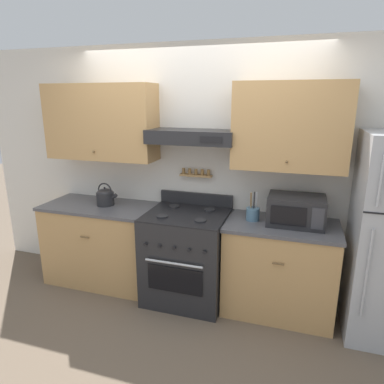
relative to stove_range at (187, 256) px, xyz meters
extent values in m
plane|color=brown|center=(0.00, -0.27, -0.46)|extent=(16.00, 16.00, 0.00)
cube|color=silver|center=(0.00, 0.39, 0.81)|extent=(5.20, 0.08, 2.55)
cube|color=tan|center=(-1.01, 0.19, 1.31)|extent=(1.20, 0.33, 0.78)
sphere|color=brown|center=(-1.01, 0.01, 1.02)|extent=(0.02, 0.02, 0.02)
cube|color=tan|center=(0.91, 0.19, 1.31)|extent=(1.01, 0.33, 0.78)
sphere|color=brown|center=(0.91, 0.01, 1.02)|extent=(0.02, 0.02, 0.02)
cube|color=#232326|center=(0.00, 0.17, 1.19)|extent=(0.86, 0.37, 0.13)
cube|color=black|center=(0.24, -0.02, 1.19)|extent=(0.21, 0.01, 0.06)
cube|color=tan|center=(0.00, 0.31, 0.77)|extent=(0.34, 0.07, 0.02)
cylinder|color=olive|center=(-0.14, 0.31, 0.81)|extent=(0.03, 0.03, 0.06)
cylinder|color=olive|center=(-0.07, 0.31, 0.81)|extent=(0.03, 0.03, 0.06)
cylinder|color=olive|center=(0.00, 0.31, 0.81)|extent=(0.03, 0.03, 0.06)
cylinder|color=olive|center=(0.07, 0.31, 0.81)|extent=(0.03, 0.03, 0.06)
cylinder|color=olive|center=(0.14, 0.31, 0.81)|extent=(0.03, 0.03, 0.06)
cube|color=tan|center=(-1.01, 0.05, -0.03)|extent=(1.20, 0.61, 0.86)
cube|color=#4C4C51|center=(-1.01, 0.05, 0.42)|extent=(1.22, 0.63, 0.03)
cylinder|color=brown|center=(-1.01, -0.26, 0.18)|extent=(0.10, 0.01, 0.01)
cube|color=tan|center=(0.91, 0.05, -0.03)|extent=(1.01, 0.61, 0.86)
cube|color=#4C4C51|center=(0.91, 0.05, 0.42)|extent=(1.03, 0.63, 0.03)
cylinder|color=brown|center=(0.91, -0.26, 0.18)|extent=(0.10, 0.01, 0.01)
cube|color=#232326|center=(0.00, 0.00, -0.01)|extent=(0.79, 0.69, 0.91)
cube|color=black|center=(0.00, -0.35, -0.08)|extent=(0.54, 0.01, 0.25)
cylinder|color=#ADAFB5|center=(0.00, -0.38, 0.10)|extent=(0.55, 0.02, 0.02)
cube|color=black|center=(0.00, 0.00, 0.45)|extent=(0.79, 0.69, 0.01)
cylinder|color=#232326|center=(-0.19, -0.17, 0.46)|extent=(0.11, 0.11, 0.02)
cylinder|color=#232326|center=(0.19, -0.17, 0.46)|extent=(0.11, 0.11, 0.02)
cylinder|color=#232326|center=(-0.19, 0.16, 0.46)|extent=(0.11, 0.11, 0.02)
cylinder|color=#232326|center=(0.19, 0.16, 0.46)|extent=(0.11, 0.11, 0.02)
cylinder|color=black|center=(-0.28, -0.36, 0.24)|extent=(0.03, 0.02, 0.03)
cylinder|color=black|center=(-0.14, -0.36, 0.24)|extent=(0.03, 0.02, 0.03)
cylinder|color=black|center=(0.00, -0.36, 0.24)|extent=(0.03, 0.02, 0.03)
cylinder|color=black|center=(0.14, -0.36, 0.24)|extent=(0.03, 0.02, 0.03)
cylinder|color=black|center=(0.28, -0.36, 0.24)|extent=(0.03, 0.02, 0.03)
cube|color=#232326|center=(0.00, 0.32, 0.52)|extent=(0.79, 0.04, 0.13)
cylinder|color=#ADAFB5|center=(1.58, -0.36, 0.98)|extent=(0.02, 0.02, 0.39)
cylinder|color=#ADAFB5|center=(1.58, -0.36, 0.24)|extent=(0.02, 0.02, 0.74)
cylinder|color=#232326|center=(-0.95, 0.07, 0.50)|extent=(0.19, 0.19, 0.14)
ellipsoid|color=#232326|center=(-0.95, 0.07, 0.57)|extent=(0.17, 0.17, 0.08)
sphere|color=black|center=(-0.95, 0.07, 0.62)|extent=(0.02, 0.02, 0.02)
cylinder|color=#232326|center=(-0.86, 0.07, 0.52)|extent=(0.12, 0.04, 0.10)
torus|color=black|center=(-0.95, 0.07, 0.60)|extent=(0.16, 0.01, 0.16)
cube|color=#232326|center=(1.02, 0.09, 0.56)|extent=(0.50, 0.37, 0.26)
cube|color=black|center=(0.96, -0.10, 0.56)|extent=(0.30, 0.01, 0.17)
cube|color=#38383D|center=(1.21, -0.10, 0.56)|extent=(0.10, 0.01, 0.19)
cylinder|color=slate|center=(0.64, 0.07, 0.49)|extent=(0.12, 0.12, 0.12)
cylinder|color=olive|center=(0.62, 0.06, 0.63)|extent=(0.01, 0.05, 0.16)
cylinder|color=#28282B|center=(0.64, 0.07, 0.63)|extent=(0.01, 0.04, 0.16)
cylinder|color=#B2B2B7|center=(0.66, 0.08, 0.63)|extent=(0.01, 0.03, 0.16)
camera|label=1|loc=(1.01, -3.02, 1.55)|focal=32.00mm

